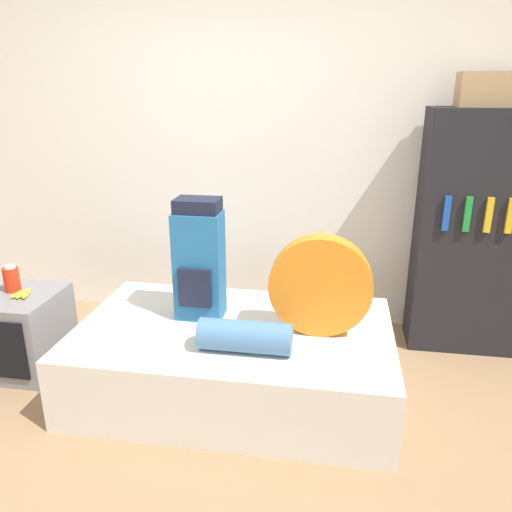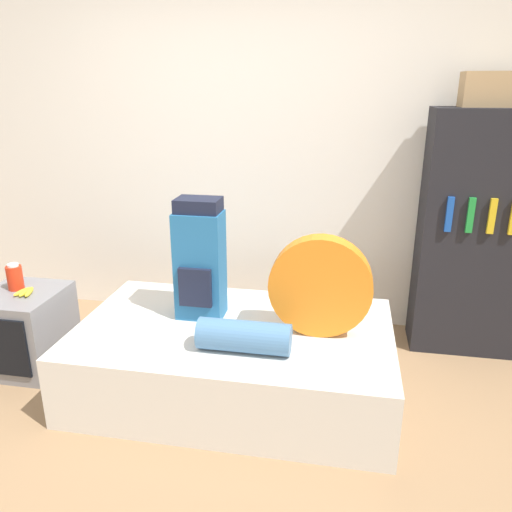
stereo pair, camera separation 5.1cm
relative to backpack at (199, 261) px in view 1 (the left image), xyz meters
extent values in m
plane|color=#997551|center=(0.08, -0.75, -0.79)|extent=(16.00, 16.00, 0.00)
cube|color=white|center=(0.08, 0.99, 0.51)|extent=(8.00, 0.05, 2.60)
cube|color=silver|center=(0.23, -0.11, -0.57)|extent=(1.85, 1.14, 0.43)
cube|color=#23669E|center=(0.00, 0.00, -0.03)|extent=(0.28, 0.20, 0.66)
cube|color=#191E33|center=(0.00, 0.01, 0.34)|extent=(0.26, 0.18, 0.08)
cube|color=#191E33|center=(0.00, -0.11, -0.13)|extent=(0.20, 0.03, 0.24)
cylinder|color=orange|center=(0.73, -0.10, -0.07)|extent=(0.58, 0.13, 0.58)
cylinder|color=teal|center=(0.35, -0.38, -0.27)|extent=(0.50, 0.17, 0.17)
cube|color=gray|center=(-1.19, -0.09, -0.53)|extent=(0.49, 0.52, 0.52)
cylinder|color=red|center=(-1.24, -0.04, -0.18)|extent=(0.10, 0.10, 0.16)
cylinder|color=white|center=(-1.24, -0.04, -0.10)|extent=(0.07, 0.07, 0.02)
ellipsoid|color=yellow|center=(-1.15, -0.10, -0.25)|extent=(0.08, 0.15, 0.03)
ellipsoid|color=yellow|center=(-1.13, -0.10, -0.25)|extent=(0.03, 0.14, 0.03)
ellipsoid|color=yellow|center=(-1.11, -0.10, -0.25)|extent=(0.08, 0.15, 0.03)
cube|color=black|center=(1.75, 0.73, 0.04)|extent=(0.80, 0.35, 1.65)
cube|color=#194CB2|center=(1.49, 0.54, 0.22)|extent=(0.04, 0.02, 0.23)
cube|color=#1E8E38|center=(1.62, 0.54, 0.22)|extent=(0.04, 0.02, 0.23)
cube|color=gold|center=(1.75, 0.54, 0.22)|extent=(0.04, 0.02, 0.23)
cube|color=gold|center=(1.87, 0.54, 0.22)|extent=(0.04, 0.02, 0.23)
cube|color=tan|center=(1.73, 0.76, 0.97)|extent=(0.43, 0.20, 0.21)
camera|label=1|loc=(0.80, -2.72, 1.00)|focal=35.00mm
camera|label=2|loc=(0.85, -2.71, 1.00)|focal=35.00mm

